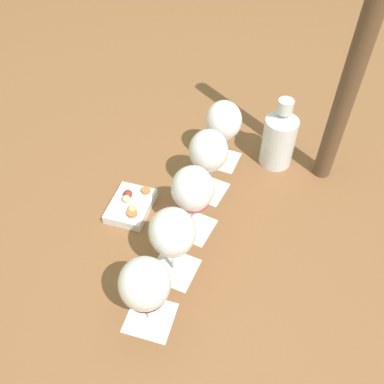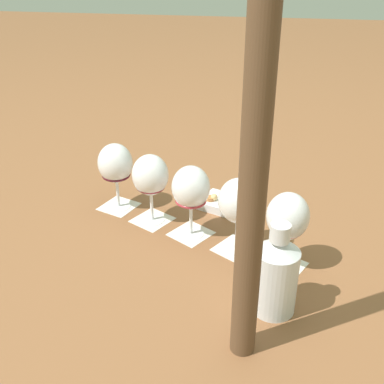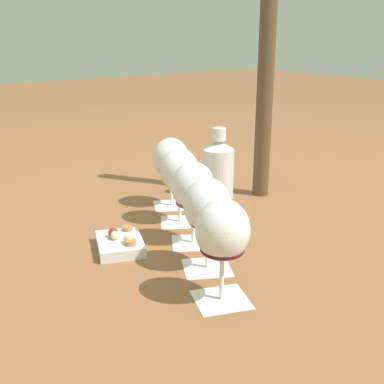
{
  "view_description": "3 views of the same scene",
  "coord_description": "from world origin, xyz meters",
  "views": [
    {
      "loc": [
        0.64,
        -0.06,
        0.82
      ],
      "look_at": [
        0.0,
        -0.0,
        0.13
      ],
      "focal_mm": 38.0,
      "sensor_mm": 36.0,
      "label": 1
    },
    {
      "loc": [
        -0.17,
        1.08,
        0.71
      ],
      "look_at": [
        0.0,
        -0.0,
        0.13
      ],
      "focal_mm": 45.0,
      "sensor_mm": 36.0,
      "label": 2
    },
    {
      "loc": [
        0.84,
        -0.63,
        0.48
      ],
      "look_at": [
        0.0,
        -0.0,
        0.13
      ],
      "focal_mm": 45.0,
      "sensor_mm": 36.0,
      "label": 3
    }
  ],
  "objects": [
    {
      "name": "tasting_card_1",
      "position": [
        -0.12,
        0.05,
        0.0
      ],
      "size": [
        0.13,
        0.13,
        0.0
      ],
      "color": "silver",
      "rests_on": "ground_plane"
    },
    {
      "name": "wine_glass_1",
      "position": [
        -0.12,
        0.05,
        0.13
      ],
      "size": [
        0.1,
        0.1,
        0.2
      ],
      "color": "white",
      "rests_on": "tasting_card_1"
    },
    {
      "name": "tasting_card_2",
      "position": [
        0.01,
        0.0,
        0.0
      ],
      "size": [
        0.13,
        0.13,
        0.0
      ],
      "color": "silver",
      "rests_on": "ground_plane"
    },
    {
      "name": "ceramic_vase",
      "position": [
        -0.22,
        0.26,
        0.09
      ],
      "size": [
        0.09,
        0.09,
        0.21
      ],
      "color": "silver",
      "rests_on": "ground_plane"
    },
    {
      "name": "tasting_card_0",
      "position": [
        -0.24,
        0.11,
        0.0
      ],
      "size": [
        0.13,
        0.13,
        0.0
      ],
      "color": "silver",
      "rests_on": "ground_plane"
    },
    {
      "name": "wine_glass_4",
      "position": [
        0.24,
        -0.11,
        0.13
      ],
      "size": [
        0.1,
        0.1,
        0.2
      ],
      "color": "white",
      "rests_on": "tasting_card_4"
    },
    {
      "name": "wine_glass_3",
      "position": [
        0.13,
        -0.05,
        0.13
      ],
      "size": [
        0.1,
        0.1,
        0.2
      ],
      "color": "white",
      "rests_on": "tasting_card_3"
    },
    {
      "name": "umbrella_pole",
      "position": [
        -0.16,
        0.38,
        0.38
      ],
      "size": [
        0.05,
        0.05,
        0.76
      ],
      "color": "brown",
      "rests_on": "ground_plane"
    },
    {
      "name": "wine_glass_2",
      "position": [
        0.01,
        0.0,
        0.13
      ],
      "size": [
        0.1,
        0.1,
        0.2
      ],
      "color": "white",
      "rests_on": "tasting_card_2"
    },
    {
      "name": "tasting_card_3",
      "position": [
        0.13,
        -0.05,
        0.0
      ],
      "size": [
        0.13,
        0.13,
        0.0
      ],
      "color": "silver",
      "rests_on": "ground_plane"
    },
    {
      "name": "wine_glass_0",
      "position": [
        -0.24,
        0.11,
        0.13
      ],
      "size": [
        0.1,
        0.1,
        0.2
      ],
      "color": "white",
      "rests_on": "tasting_card_0"
    },
    {
      "name": "ground_plane",
      "position": [
        0.0,
        0.0,
        0.0
      ],
      "size": [
        8.0,
        8.0,
        0.0
      ],
      "primitive_type": "plane",
      "color": "brown"
    },
    {
      "name": "tasting_card_4",
      "position": [
        0.24,
        -0.11,
        0.0
      ],
      "size": [
        0.12,
        0.13,
        0.0
      ],
      "color": "silver",
      "rests_on": "ground_plane"
    },
    {
      "name": "snack_dish",
      "position": [
        -0.07,
        -0.16,
        0.02
      ],
      "size": [
        0.16,
        0.14,
        0.05
      ],
      "color": "silver",
      "rests_on": "ground_plane"
    }
  ]
}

